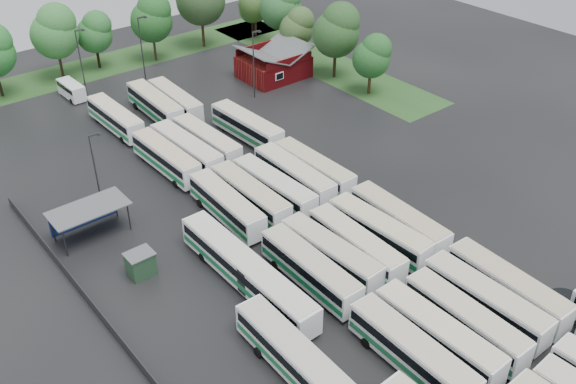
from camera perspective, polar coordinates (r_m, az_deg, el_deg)
ground at (r=64.90m, az=5.35°, el=-7.02°), size 160.00×160.00×0.00m
brick_building at (r=105.39m, az=-1.28°, el=11.13°), size 10.07×8.60×5.39m
wash_shed at (r=70.98m, az=-17.41°, el=-1.60°), size 8.20×4.20×3.58m
utility_hut at (r=65.08m, az=-12.96°, el=-6.23°), size 2.70×2.20×2.62m
grass_strip_north at (r=114.03m, az=-17.26°, el=10.40°), size 80.00×10.00×0.01m
grass_strip_east at (r=112.05m, az=2.84°, el=11.47°), size 10.00×50.00×0.01m
west_fence at (r=60.73m, az=-15.84°, el=-11.14°), size 0.10×50.00×1.20m
bus_r1c0 at (r=55.29m, az=10.98°, el=-13.83°), size 2.90×12.54×3.48m
bus_r1c1 at (r=57.16m, az=13.16°, el=-12.24°), size 2.73×12.39×3.44m
bus_r1c2 at (r=59.05m, az=15.48°, el=-10.91°), size 2.91×12.19×3.37m
bus_r1c3 at (r=61.32m, az=17.14°, el=-9.22°), size 2.71×12.42×3.45m
bus_r1c4 at (r=63.42m, az=18.90°, el=-7.96°), size 3.12×12.50×3.45m
bus_r2c0 at (r=61.95m, az=2.00°, el=-6.88°), size 2.87×12.43×3.45m
bus_r2c1 at (r=63.91m, az=3.82°, el=-5.52°), size 3.12×12.21×3.37m
bus_r2c2 at (r=65.25m, az=6.07°, el=-4.71°), size 2.93×12.16×3.37m
bus_r2c3 at (r=67.27m, az=8.11°, el=-3.51°), size 3.16×12.40×3.42m
bus_r2c4 at (r=69.11m, az=9.81°, el=-2.53°), size 3.05×12.56×3.48m
bus_r3c0 at (r=70.92m, az=-5.47°, el=-1.15°), size 3.10×12.22×3.37m
bus_r3c1 at (r=72.25m, az=-3.38°, el=-0.31°), size 2.67×12.21×3.39m
bus_r3c2 at (r=73.52m, az=-1.25°, el=0.41°), size 3.01×12.34×3.41m
bus_r3c3 at (r=75.58m, az=0.56°, el=1.46°), size 2.89×12.49×3.46m
bus_r3c4 at (r=77.08m, az=2.29°, el=2.10°), size 2.74×12.23×3.40m
bus_r4c0 at (r=80.64m, az=-10.79°, el=3.03°), size 2.85×12.34×3.42m
bus_r4c1 at (r=81.82m, az=-9.01°, el=3.74°), size 3.10×12.74×3.52m
bus_r4c2 at (r=83.49m, az=-7.24°, el=4.49°), size 2.92×12.27×3.40m
bus_r4c4 at (r=86.49m, az=-3.66°, el=5.83°), size 3.10×12.62×3.49m
bus_r5c0 at (r=91.84m, az=-15.09°, el=6.37°), size 2.76×12.08×3.35m
bus_r5c2 at (r=94.29m, az=-11.73°, el=7.64°), size 3.17×12.70×3.51m
bus_r5c3 at (r=95.10m, az=-10.00°, el=8.01°), size 3.04×12.15×3.36m
artic_bus_west_b at (r=61.67m, az=-3.68°, el=-7.10°), size 2.71×18.94×3.51m
artic_bus_west_c at (r=52.65m, az=2.44°, el=-16.17°), size 3.12×18.65×3.45m
minibus at (r=103.59m, az=-18.69°, el=8.63°), size 2.32×5.76×2.48m
tree_north_2 at (r=109.02m, az=-19.99°, el=13.32°), size 7.40×7.40×12.26m
tree_north_3 at (r=111.89m, az=-16.77°, el=13.49°), size 5.85×5.85×9.69m
tree_north_4 at (r=112.53m, az=-11.97°, el=14.94°), size 6.99×6.99×11.58m
tree_north_6 at (r=123.06m, az=-3.14°, el=16.10°), size 4.93×4.93×8.16m
tree_east_0 at (r=98.81m, az=7.56°, el=11.92°), size 5.73×5.73×9.48m
tree_east_1 at (r=103.60m, az=4.43°, el=14.19°), size 7.39×7.39×12.24m
tree_east_2 at (r=110.16m, az=0.87°, el=14.48°), size 5.71×5.69×9.42m
tree_east_3 at (r=115.65m, az=-0.55°, el=16.35°), size 7.36×7.36×12.19m
tree_east_4 at (r=121.77m, az=-2.85°, el=16.56°), size 6.15×6.15×10.18m
lamp_post_ne at (r=96.83m, az=-3.02°, el=11.63°), size 1.58×0.31×10.29m
lamp_post_nw at (r=73.57m, az=-16.72°, el=2.16°), size 1.45×0.28×9.39m
lamp_post_back_w at (r=102.00m, az=-17.92°, el=11.23°), size 1.59×0.31×10.33m
lamp_post_back_e at (r=104.06m, az=-12.84°, el=12.57°), size 1.64×0.32×10.67m
puddle_0 at (r=57.02m, az=16.99°, el=-15.98°), size 6.28×6.28×0.01m
puddle_2 at (r=61.33m, az=-1.51°, el=-9.75°), size 4.86×4.86×0.01m
puddle_3 at (r=66.22m, az=7.30°, el=-6.20°), size 3.79×3.79×0.01m
puddle_4 at (r=66.83m, az=23.52°, el=-8.87°), size 3.72×3.72×0.01m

